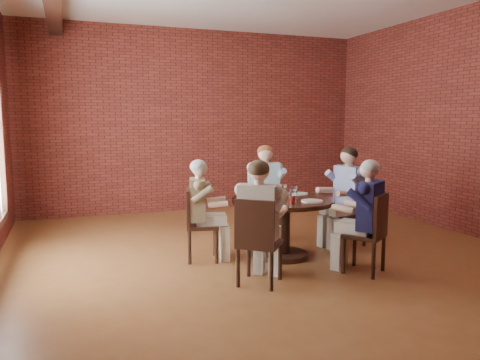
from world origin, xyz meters
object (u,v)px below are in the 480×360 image
object	(u,v)px
chair_d	(257,239)
diner_a	(346,197)
smartphone	(312,201)
diner_e	(365,217)
chair_a	(350,208)
chair_c	(196,221)
chair_e	(371,230)
diner_b	(265,192)
dining_table	(283,216)
chair_b	(264,202)
diner_d	(260,223)
diner_c	(202,211)

from	to	relation	value
chair_d	diner_a	bearing A→B (deg)	-109.12
smartphone	diner_e	bearing A→B (deg)	-65.58
diner_a	chair_a	bearing A→B (deg)	90.00
chair_c	chair_e	xyz separation A→B (m)	(1.70, -1.17, 0.01)
diner_b	dining_table	bearing A→B (deg)	-90.00
chair_d	chair_b	bearing A→B (deg)	-75.75
chair_a	chair_d	world-z (taller)	chair_a
diner_b	smartphone	world-z (taller)	diner_b
chair_b	chair_c	world-z (taller)	chair_b
chair_a	chair_b	distance (m)	1.26
diner_d	chair_e	bearing A→B (deg)	-146.68
dining_table	diner_e	distance (m)	1.05
dining_table	diner_a	world-z (taller)	diner_a
diner_a	chair_e	world-z (taller)	diner_a
dining_table	diner_d	world-z (taller)	diner_d
chair_c	diner_d	xyz separation A→B (m)	(0.41, -1.03, 0.17)
dining_table	diner_b	distance (m)	1.05
chair_a	chair_e	size ratio (longest dim) A/B	1.04
diner_c	diner_e	distance (m)	1.92
chair_e	smartphone	size ratio (longest dim) A/B	6.39
diner_e	chair_c	bearing A→B (deg)	-69.07
dining_table	chair_c	world-z (taller)	chair_c
chair_a	diner_a	world-z (taller)	diner_a
diner_b	diner_c	xyz separation A→B (m)	(-1.18, -0.79, -0.06)
chair_b	diner_e	world-z (taller)	diner_e
chair_d	diner_d	bearing A→B (deg)	-90.00
diner_a	diner_d	bearing A→B (deg)	-71.42
diner_b	chair_e	xyz separation A→B (m)	(0.45, -1.94, -0.18)
diner_e	diner_b	bearing A→B (deg)	-113.30
chair_a	diner_c	distance (m)	2.12
chair_c	smartphone	world-z (taller)	chair_c
chair_d	chair_a	bearing A→B (deg)	-109.90
chair_b	diner_d	world-z (taller)	diner_d
chair_a	diner_c	bearing A→B (deg)	-101.81
chair_a	chair_c	distance (m)	2.19
diner_b	chair_b	bearing A→B (deg)	90.00
diner_d	chair_e	distance (m)	1.31
diner_a	chair_e	distance (m)	1.23
chair_a	diner_b	distance (m)	1.23
diner_a	chair_c	size ratio (longest dim) A/B	1.52
diner_d	chair_e	xyz separation A→B (m)	(1.29, -0.14, -0.16)
chair_d	diner_e	size ratio (longest dim) A/B	0.72
chair_d	diner_c	bearing A→B (deg)	-35.86
diner_b	chair_e	size ratio (longest dim) A/B	1.49
chair_c	diner_c	size ratio (longest dim) A/B	0.71
chair_e	chair_c	bearing A→B (deg)	-69.85
chair_d	diner_e	bearing A→B (deg)	-141.04
diner_b	diner_d	distance (m)	2.00
chair_b	smartphone	bearing A→B (deg)	-78.36
chair_a	diner_e	size ratio (longest dim) A/B	0.74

